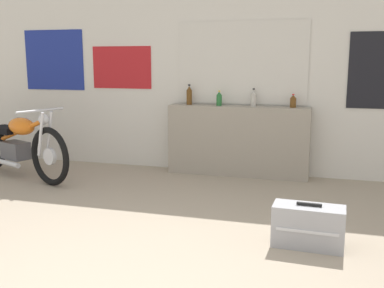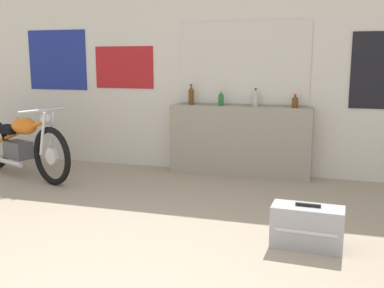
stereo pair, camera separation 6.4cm
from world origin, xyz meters
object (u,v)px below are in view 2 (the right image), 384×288
(bottle_leftmost, at_px, (191,96))
(motorcycle_orange, at_px, (20,143))
(bottle_center, at_px, (255,98))
(bottle_right_center, at_px, (295,102))
(bottle_left_center, at_px, (221,99))
(hard_case_silver, at_px, (307,227))

(bottle_leftmost, bearing_deg, motorcycle_orange, -156.36)
(bottle_center, bearing_deg, bottle_right_center, -2.89)
(bottle_leftmost, distance_m, bottle_right_center, 1.37)
(bottle_leftmost, bearing_deg, bottle_left_center, -4.46)
(bottle_left_center, distance_m, bottle_center, 0.45)
(bottle_center, distance_m, hard_case_silver, 2.49)
(hard_case_silver, bearing_deg, bottle_center, 109.55)
(bottle_center, height_order, bottle_right_center, bottle_center)
(bottle_leftmost, distance_m, motorcycle_orange, 2.32)
(bottle_center, relative_size, hard_case_silver, 0.40)
(bottle_right_center, bearing_deg, bottle_center, 177.11)
(bottle_right_center, distance_m, motorcycle_orange, 3.58)
(bottle_center, xyz_separation_m, hard_case_silver, (0.78, -2.21, -0.85))
(bottle_left_center, height_order, motorcycle_orange, bottle_left_center)
(bottle_leftmost, bearing_deg, bottle_center, 0.55)
(bottle_center, height_order, motorcycle_orange, bottle_center)
(motorcycle_orange, distance_m, hard_case_silver, 3.93)
(bottle_right_center, height_order, motorcycle_orange, bottle_right_center)
(bottle_center, bearing_deg, motorcycle_orange, -162.71)
(motorcycle_orange, bearing_deg, hard_case_silver, -19.29)
(bottle_center, bearing_deg, bottle_left_center, -174.75)
(bottle_center, height_order, hard_case_silver, bottle_center)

